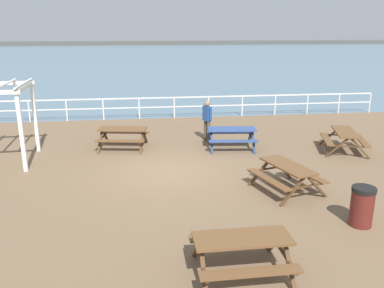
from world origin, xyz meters
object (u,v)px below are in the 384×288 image
(picnic_table_mid_centre, at_px, (232,133))
(picnic_table_far_left, at_px, (345,136))
(picnic_table_near_left, at_px, (123,133))
(picnic_table_corner, at_px, (287,171))
(visitor, at_px, (207,118))
(picnic_table_near_right, at_px, (242,246))
(litter_bin, at_px, (362,206))

(picnic_table_mid_centre, bearing_deg, picnic_table_far_left, -6.77)
(picnic_table_near_left, height_order, picnic_table_mid_centre, same)
(picnic_table_mid_centre, distance_m, picnic_table_corner, 4.31)
(picnic_table_near_left, relative_size, picnic_table_mid_centre, 1.04)
(picnic_table_far_left, relative_size, visitor, 1.30)
(picnic_table_near_right, distance_m, picnic_table_mid_centre, 8.13)
(litter_bin, bearing_deg, picnic_table_far_left, 66.09)
(picnic_table_far_left, bearing_deg, picnic_table_near_left, 95.96)
(picnic_table_mid_centre, xyz_separation_m, picnic_table_corner, (0.62, -4.26, 0.00))
(picnic_table_mid_centre, height_order, picnic_table_corner, same)
(picnic_table_near_right, xyz_separation_m, picnic_table_mid_centre, (1.61, 7.96, 0.00))
(visitor, bearing_deg, picnic_table_corner, 75.19)
(picnic_table_mid_centre, relative_size, picnic_table_far_left, 0.91)
(picnic_table_near_right, relative_size, litter_bin, 1.91)
(picnic_table_near_left, xyz_separation_m, litter_bin, (5.72, -7.00, -0.10))
(picnic_table_far_left, bearing_deg, picnic_table_near_right, 157.47)
(visitor, height_order, litter_bin, visitor)
(picnic_table_near_left, distance_m, visitor, 3.40)
(picnic_table_far_left, xyz_separation_m, litter_bin, (-2.44, -5.50, -0.10))
(picnic_table_corner, height_order, visitor, visitor)
(picnic_table_far_left, distance_m, visitor, 5.25)
(picnic_table_near_left, bearing_deg, picnic_table_mid_centre, 1.69)
(picnic_table_corner, bearing_deg, picnic_table_near_right, 132.23)
(picnic_table_near_left, bearing_deg, picnic_table_near_right, -64.22)
(picnic_table_near_right, bearing_deg, visitor, 84.17)
(picnic_table_corner, bearing_deg, visitor, -2.19)
(picnic_table_far_left, xyz_separation_m, picnic_table_corner, (-3.44, -3.32, 0.00))
(visitor, bearing_deg, picnic_table_near_left, -20.07)
(picnic_table_far_left, relative_size, litter_bin, 2.26)
(picnic_table_near_left, height_order, picnic_table_near_right, same)
(visitor, bearing_deg, litter_bin, 78.27)
(picnic_table_corner, bearing_deg, picnic_table_mid_centre, -8.31)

